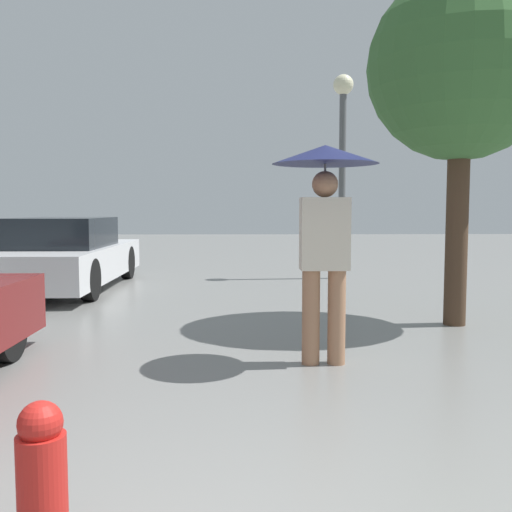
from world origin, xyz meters
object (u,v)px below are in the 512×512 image
object	(u,v)px
parked_car_farthest	(66,256)
tree	(461,69)
fire_hydrant	(42,483)
street_lamp	(343,138)
pedestrian	(325,203)

from	to	relation	value
parked_car_farthest	tree	distance (m)	6.83
parked_car_farthest	fire_hydrant	distance (m)	8.02
parked_car_farthest	street_lamp	world-z (taller)	street_lamp
fire_hydrant	parked_car_farthest	bearing A→B (deg)	106.28
pedestrian	street_lamp	world-z (taller)	street_lamp
street_lamp	fire_hydrant	size ratio (longest dim) A/B	6.17
street_lamp	parked_car_farthest	bearing A→B (deg)	-164.82
parked_car_farthest	pedestrian	bearing A→B (deg)	-52.60
pedestrian	street_lamp	xyz separation A→B (m)	(1.25, 6.24, 1.32)
street_lamp	fire_hydrant	xyz separation A→B (m)	(-2.73, -9.05, -2.42)
street_lamp	fire_hydrant	distance (m)	9.76
pedestrian	tree	bearing A→B (deg)	42.94
pedestrian	tree	distance (m)	2.91
street_lamp	fire_hydrant	world-z (taller)	street_lamp
parked_car_farthest	street_lamp	size ratio (longest dim) A/B	1.13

